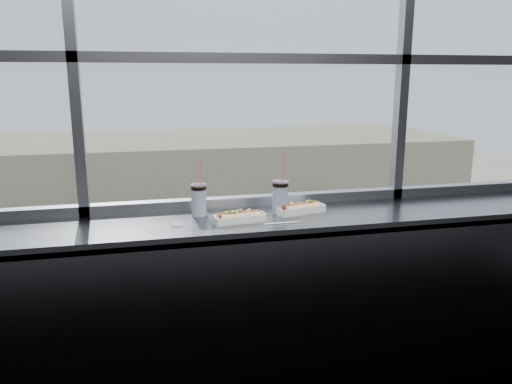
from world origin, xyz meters
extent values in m
plane|color=black|center=(0.00, 1.50, 0.55)|extent=(6.00, 0.00, 6.00)
plane|color=silver|center=(0.00, 1.52, 2.30)|extent=(6.00, 0.00, 6.00)
cube|color=slate|center=(0.00, 1.23, 1.07)|extent=(6.00, 0.55, 0.06)
cube|color=slate|center=(0.00, 0.97, 0.55)|extent=(6.00, 0.04, 1.04)
cube|color=white|center=(-0.14, 1.15, 1.10)|extent=(0.30, 0.13, 0.01)
cube|color=white|center=(-0.14, 1.15, 1.12)|extent=(0.30, 0.13, 0.04)
cylinder|color=#E0B77E|center=(-0.14, 1.15, 1.13)|extent=(0.23, 0.08, 0.05)
cylinder|color=brown|center=(-0.14, 1.15, 1.14)|extent=(0.24, 0.06, 0.03)
cube|color=white|center=(0.25, 1.25, 1.10)|extent=(0.31, 0.16, 0.01)
cube|color=white|center=(0.25, 1.25, 1.12)|extent=(0.31, 0.16, 0.04)
cylinder|color=#E0B77E|center=(0.25, 1.25, 1.13)|extent=(0.23, 0.10, 0.05)
cylinder|color=brown|center=(0.25, 1.25, 1.15)|extent=(0.24, 0.09, 0.03)
cylinder|color=white|center=(-0.35, 1.34, 1.19)|extent=(0.09, 0.09, 0.18)
cylinder|color=black|center=(-0.35, 1.34, 1.27)|extent=(0.09, 0.09, 0.02)
cylinder|color=silver|center=(-0.35, 1.34, 1.28)|extent=(0.10, 0.10, 0.01)
cylinder|color=#FF5257|center=(-0.33, 1.34, 1.36)|extent=(0.01, 0.05, 0.19)
cylinder|color=white|center=(0.13, 1.29, 1.19)|extent=(0.09, 0.09, 0.19)
cylinder|color=black|center=(0.13, 1.29, 1.27)|extent=(0.10, 0.10, 0.02)
cylinder|color=silver|center=(0.13, 1.29, 1.29)|extent=(0.10, 0.10, 0.01)
cylinder|color=#FF5257|center=(0.14, 1.28, 1.37)|extent=(0.01, 0.05, 0.19)
cylinder|color=white|center=(0.08, 1.07, 1.10)|extent=(0.21, 0.01, 0.01)
ellipsoid|color=silver|center=(-0.49, 1.16, 1.11)|extent=(0.09, 0.06, 0.02)
plane|color=#ACA38E|center=(0.00, 45.00, -11.00)|extent=(120.00, 120.00, 0.00)
cube|color=black|center=(0.00, 21.50, -10.97)|extent=(80.00, 10.00, 0.06)
cube|color=#ACA38E|center=(0.00, 29.50, -10.98)|extent=(80.00, 6.00, 0.04)
cube|color=gray|center=(0.00, 39.50, -7.00)|extent=(50.00, 14.00, 8.00)
imported|color=#BEBEBE|center=(12.10, 25.50, -9.85)|extent=(3.37, 6.77, 2.18)
imported|color=#632E10|center=(0.79, 25.50, -9.80)|extent=(3.72, 7.15, 2.28)
imported|color=#984C30|center=(0.95, 17.50, -9.92)|extent=(2.84, 6.21, 2.03)
imported|color=#66605B|center=(-5.09, 30.13, -9.97)|extent=(0.66, 0.88, 1.97)
imported|color=#66605B|center=(5.23, 29.27, -10.01)|extent=(0.63, 0.84, 1.90)
imported|color=#66605B|center=(8.11, 29.24, -9.91)|extent=(0.94, 0.70, 2.11)
cylinder|color=#47382B|center=(-8.05, 29.50, -9.90)|extent=(0.22, 0.22, 2.20)
sphere|color=#538636|center=(-8.05, 29.50, -7.89)|extent=(2.93, 2.93, 2.93)
cylinder|color=#47382B|center=(0.76, 29.50, -9.81)|extent=(0.24, 0.24, 2.37)
sphere|color=#538636|center=(0.76, 29.50, -7.64)|extent=(3.17, 3.17, 3.17)
cylinder|color=#47382B|center=(9.84, 29.50, -9.75)|extent=(0.25, 0.25, 2.51)
sphere|color=#538636|center=(9.84, 29.50, -7.45)|extent=(3.34, 3.34, 3.34)
camera|label=1|loc=(-0.67, -1.48, 1.90)|focal=35.00mm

